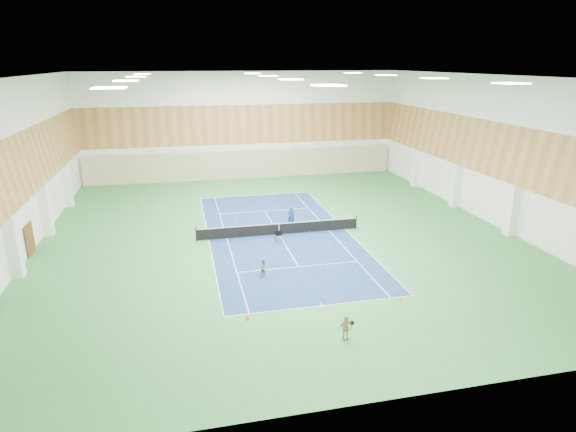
{
  "coord_description": "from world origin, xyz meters",
  "views": [
    {
      "loc": [
        -7.18,
        -34.87,
        13.03
      ],
      "look_at": [
        0.37,
        -1.55,
        2.0
      ],
      "focal_mm": 30.0,
      "sensor_mm": 36.0,
      "label": 1
    }
  ],
  "objects_px": {
    "tennis_net": "(279,228)",
    "coach": "(291,216)",
    "child_court": "(264,268)",
    "child_apron": "(346,328)",
    "ball_cart": "(278,237)"
  },
  "relations": [
    {
      "from": "tennis_net",
      "to": "coach",
      "type": "xyz_separation_m",
      "value": [
        1.41,
        1.95,
        0.25
      ]
    },
    {
      "from": "tennis_net",
      "to": "coach",
      "type": "height_order",
      "value": "coach"
    },
    {
      "from": "child_court",
      "to": "child_apron",
      "type": "height_order",
      "value": "child_apron"
    },
    {
      "from": "ball_cart",
      "to": "tennis_net",
      "type": "bearing_deg",
      "value": 70.08
    },
    {
      "from": "ball_cart",
      "to": "child_apron",
      "type": "bearing_deg",
      "value": -94.38
    },
    {
      "from": "child_court",
      "to": "coach",
      "type": "bearing_deg",
      "value": 43.07
    },
    {
      "from": "tennis_net",
      "to": "child_apron",
      "type": "bearing_deg",
      "value": -89.56
    },
    {
      "from": "coach",
      "to": "ball_cart",
      "type": "relative_size",
      "value": 1.98
    },
    {
      "from": "tennis_net",
      "to": "ball_cart",
      "type": "bearing_deg",
      "value": -103.53
    },
    {
      "from": "child_court",
      "to": "tennis_net",
      "type": "bearing_deg",
      "value": 47.12
    },
    {
      "from": "tennis_net",
      "to": "coach",
      "type": "relative_size",
      "value": 7.96
    },
    {
      "from": "tennis_net",
      "to": "ball_cart",
      "type": "distance_m",
      "value": 1.59
    },
    {
      "from": "coach",
      "to": "child_apron",
      "type": "xyz_separation_m",
      "value": [
        -1.29,
        -17.34,
        -0.17
      ]
    },
    {
      "from": "ball_cart",
      "to": "coach",
      "type": "bearing_deg",
      "value": 56.57
    },
    {
      "from": "child_apron",
      "to": "tennis_net",
      "type": "bearing_deg",
      "value": 82.7
    }
  ]
}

